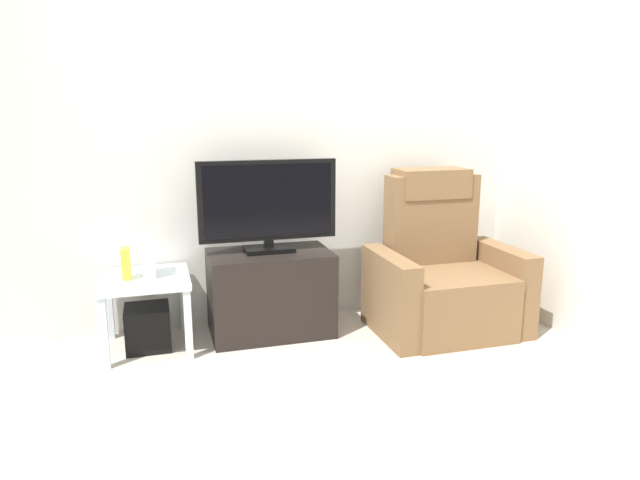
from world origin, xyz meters
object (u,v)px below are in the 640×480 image
object	(u,v)px
book_upright	(126,264)
tv_stand	(270,293)
television	(268,204)
recliner_armchair	(442,275)
game_console	(149,257)
subwoofer_box	(148,327)
side_table	(145,288)

from	to	relation	value
book_upright	tv_stand	bearing A→B (deg)	3.05
television	book_upright	world-z (taller)	television
recliner_armchair	game_console	size ratio (longest dim) A/B	4.42
tv_stand	recliner_armchair	bearing A→B (deg)	-10.94
game_console	book_upright	bearing A→B (deg)	-167.47
book_upright	game_console	distance (m)	0.14
recliner_armchair	subwoofer_box	world-z (taller)	recliner_armchair
side_table	game_console	bearing A→B (deg)	15.95
television	tv_stand	bearing A→B (deg)	-90.00
tv_stand	television	bearing A→B (deg)	90.00
tv_stand	side_table	xyz separation A→B (m)	(-0.80, -0.03, 0.11)
television	recliner_armchair	world-z (taller)	television
television	side_table	world-z (taller)	television
tv_stand	television	distance (m)	0.60
recliner_armchair	side_table	size ratio (longest dim) A/B	2.00
tv_stand	game_console	size ratio (longest dim) A/B	3.29
tv_stand	side_table	bearing A→B (deg)	-178.00
book_upright	game_console	world-z (taller)	game_console
recliner_armchair	subwoofer_box	size ratio (longest dim) A/B	3.96
side_table	game_console	xyz separation A→B (m)	(0.04, 0.01, 0.20)
game_console	side_table	bearing A→B (deg)	-164.05
tv_stand	television	size ratio (longest dim) A/B	0.88
recliner_armchair	subwoofer_box	distance (m)	1.98
subwoofer_box	game_console	distance (m)	0.46
tv_stand	side_table	size ratio (longest dim) A/B	1.49
recliner_armchair	game_console	bearing A→B (deg)	163.25
book_upright	game_console	size ratio (longest dim) A/B	0.79
television	book_upright	xyz separation A→B (m)	(-0.90, -0.07, -0.32)
recliner_armchair	side_table	distance (m)	1.97
recliner_armchair	book_upright	xyz separation A→B (m)	(-2.06, 0.18, 0.19)
subwoofer_box	television	bearing A→B (deg)	3.35
television	game_console	world-z (taller)	television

